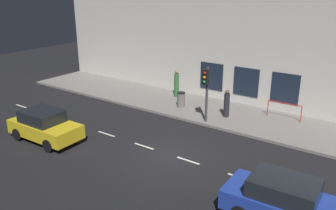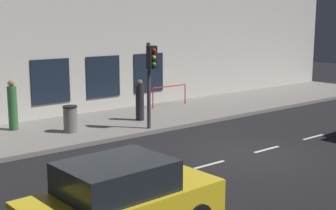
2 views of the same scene
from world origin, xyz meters
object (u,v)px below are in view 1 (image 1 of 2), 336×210
(pedestrian_1, at_px, (177,84))
(trash_bin, at_px, (181,100))
(traffic_light, at_px, (206,85))
(parked_car_0, at_px, (45,126))
(parked_car_1, at_px, (286,201))
(pedestrian_0, at_px, (227,104))

(pedestrian_1, height_order, trash_bin, pedestrian_1)
(traffic_light, relative_size, pedestrian_1, 1.72)
(parked_car_0, relative_size, parked_car_1, 0.92)
(traffic_light, bearing_deg, pedestrian_0, -21.14)
(traffic_light, height_order, trash_bin, traffic_light)
(pedestrian_0, relative_size, pedestrian_1, 0.89)
(traffic_light, bearing_deg, trash_bin, 60.95)
(pedestrian_1, bearing_deg, parked_car_1, -140.04)
(trash_bin, bearing_deg, pedestrian_1, 41.66)
(pedestrian_0, bearing_deg, parked_car_0, 114.20)
(parked_car_0, bearing_deg, traffic_light, 137.38)
(parked_car_0, distance_m, parked_car_1, 12.21)
(traffic_light, relative_size, trash_bin, 3.30)
(pedestrian_0, bearing_deg, pedestrian_1, 43.19)
(traffic_light, xyz_separation_m, pedestrian_1, (3.08, 4.05, -1.32))
(pedestrian_0, height_order, trash_bin, pedestrian_0)
(parked_car_1, distance_m, pedestrian_0, 9.59)
(parked_car_1, height_order, pedestrian_0, pedestrian_0)
(pedestrian_1, bearing_deg, parked_car_0, 161.14)
(parked_car_0, height_order, pedestrian_1, pedestrian_1)
(pedestrian_0, bearing_deg, traffic_light, 130.76)
(trash_bin, bearing_deg, parked_car_0, 158.91)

